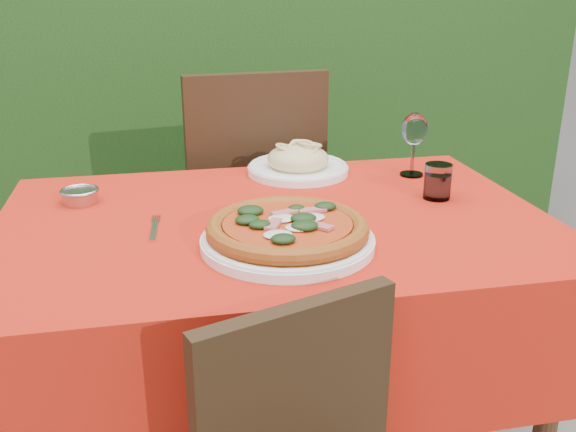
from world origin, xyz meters
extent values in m
cube|color=black|center=(0.00, 1.55, 0.80)|extent=(3.20, 0.55, 1.60)
cube|color=#482717|center=(0.00, 0.00, 0.72)|extent=(1.20, 0.80, 0.04)
cylinder|color=#482717|center=(0.54, -0.34, 0.35)|extent=(0.05, 0.05, 0.70)
cylinder|color=#482717|center=(-0.54, 0.34, 0.35)|extent=(0.05, 0.05, 0.70)
cylinder|color=#482717|center=(0.54, 0.34, 0.35)|extent=(0.05, 0.05, 0.70)
cube|color=red|center=(0.00, 0.00, 0.59)|extent=(1.26, 0.86, 0.32)
cube|color=black|center=(-0.06, -0.51, 0.60)|extent=(0.35, 0.15, 0.39)
cube|color=black|center=(0.03, 0.78, 0.48)|extent=(0.49, 0.49, 0.04)
cube|color=black|center=(0.05, 0.57, 0.75)|extent=(0.45, 0.08, 0.49)
cylinder|color=black|center=(0.21, 0.99, 0.23)|extent=(0.04, 0.04, 0.46)
cylinder|color=black|center=(-0.18, 0.95, 0.23)|extent=(0.04, 0.04, 0.46)
cylinder|color=black|center=(0.24, 0.60, 0.23)|extent=(0.04, 0.04, 0.46)
cylinder|color=black|center=(-0.14, 0.57, 0.23)|extent=(0.04, 0.04, 0.46)
cylinder|color=white|center=(-0.01, -0.17, 0.76)|extent=(0.36, 0.36, 0.02)
cylinder|color=#C85C1B|center=(-0.01, -0.17, 0.78)|extent=(0.36, 0.36, 0.02)
cylinder|color=#920B09|center=(-0.01, -0.17, 0.80)|extent=(0.29, 0.29, 0.01)
cylinder|color=white|center=(0.13, 0.34, 0.76)|extent=(0.28, 0.28, 0.02)
ellipsoid|color=beige|center=(0.13, 0.34, 0.79)|extent=(0.23, 0.23, 0.08)
cylinder|color=silver|center=(0.42, 0.05, 0.79)|extent=(0.07, 0.07, 0.09)
cylinder|color=#93B8C7|center=(0.42, 0.05, 0.78)|extent=(0.06, 0.06, 0.06)
cylinder|color=silver|center=(0.43, 0.25, 0.75)|extent=(0.06, 0.06, 0.01)
cylinder|color=silver|center=(0.43, 0.25, 0.80)|extent=(0.01, 0.01, 0.09)
ellipsoid|color=silver|center=(0.43, 0.25, 0.88)|extent=(0.07, 0.07, 0.09)
cube|color=silver|center=(-0.27, -0.03, 0.75)|extent=(0.03, 0.17, 0.00)
cylinder|color=#AFAFB6|center=(-0.45, 0.20, 0.76)|extent=(0.09, 0.09, 0.03)
camera|label=1|loc=(-0.25, -1.36, 1.27)|focal=40.00mm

